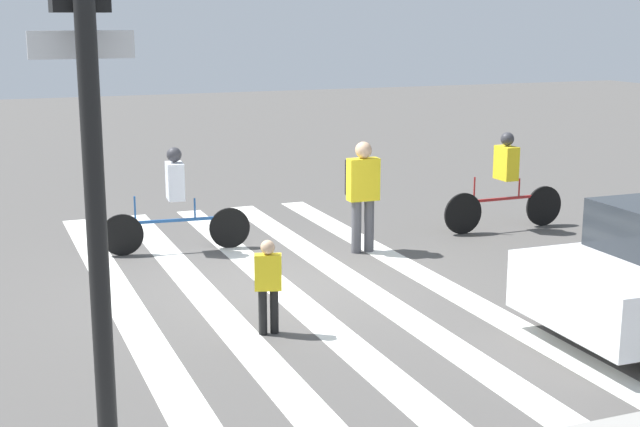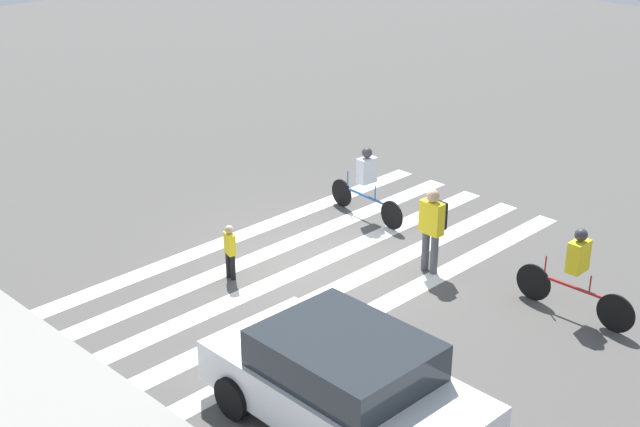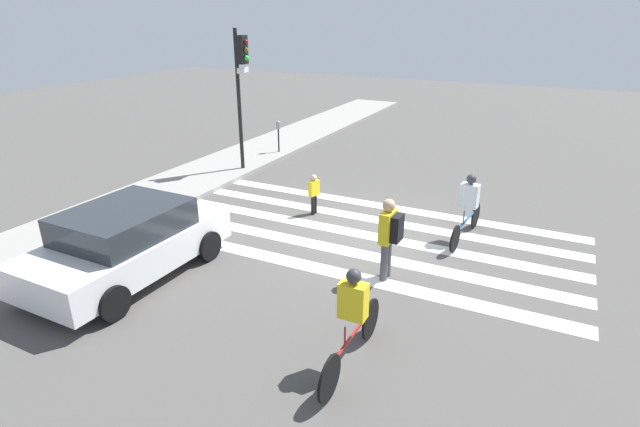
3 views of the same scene
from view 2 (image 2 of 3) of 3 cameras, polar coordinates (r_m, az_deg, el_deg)
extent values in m
plane|color=#4C4947|center=(17.24, -0.09, -3.13)|extent=(60.00, 60.00, 0.00)
cube|color=gray|center=(14.11, -18.71, -10.73)|extent=(36.00, 2.50, 0.14)
cube|color=silver|center=(16.05, 4.99, -5.36)|extent=(0.43, 10.00, 0.01)
cube|color=silver|center=(16.62, 2.35, -4.20)|extent=(0.43, 10.00, 0.01)
cube|color=silver|center=(17.24, -0.09, -3.12)|extent=(0.43, 10.00, 0.01)
cube|color=silver|center=(17.89, -2.36, -2.11)|extent=(0.43, 10.00, 0.01)
cube|color=silver|center=(18.58, -4.46, -1.16)|extent=(0.43, 10.00, 0.01)
cylinder|color=#4C4C51|center=(16.79, 7.32, -2.59)|extent=(0.15, 0.15, 0.79)
cylinder|color=#4C4C51|center=(16.91, 6.77, -2.37)|extent=(0.15, 0.15, 0.79)
cube|color=yellow|center=(16.56, 7.16, -0.27)|extent=(0.47, 0.23, 0.63)
sphere|color=tan|center=(16.39, 7.24, 1.14)|extent=(0.25, 0.25, 0.25)
cube|color=black|center=(16.70, 7.54, -0.08)|extent=(0.35, 0.18, 0.53)
cylinder|color=black|center=(16.57, -5.59, -3.43)|extent=(0.10, 0.10, 0.51)
cylinder|color=black|center=(16.66, -5.89, -3.28)|extent=(0.10, 0.10, 0.51)
cube|color=yellow|center=(16.42, -5.80, -1.93)|extent=(0.32, 0.22, 0.40)
sphere|color=tan|center=(16.30, -5.84, -1.03)|extent=(0.16, 0.16, 0.16)
cylinder|color=black|center=(19.68, 1.39, 1.32)|extent=(0.62, 0.10, 0.62)
cylinder|color=black|center=(18.59, 4.61, -0.11)|extent=(0.62, 0.10, 0.62)
cube|color=#1E4C8C|center=(19.06, 2.97, 1.10)|extent=(1.36, 0.17, 0.04)
cylinder|color=#1E4C8C|center=(18.81, 3.55, 1.30)|extent=(0.03, 0.03, 0.32)
cylinder|color=#1E4C8C|center=(19.40, 1.79, 2.17)|extent=(0.03, 0.03, 0.40)
cube|color=silver|center=(18.84, 3.01, 2.78)|extent=(0.28, 0.42, 0.55)
sphere|color=#333338|center=(18.71, 3.03, 3.91)|extent=(0.22, 0.22, 0.22)
cylinder|color=black|center=(16.22, 13.50, -4.30)|extent=(0.68, 0.04, 0.68)
cylinder|color=black|center=(15.59, 18.40, -6.08)|extent=(0.68, 0.04, 0.68)
cube|color=maroon|center=(15.81, 15.97, -4.58)|extent=(1.33, 0.04, 0.04)
cylinder|color=maroon|center=(15.62, 16.91, -4.38)|extent=(0.03, 0.03, 0.32)
cylinder|color=maroon|center=(15.96, 14.23, -3.29)|extent=(0.03, 0.03, 0.40)
cube|color=yellow|center=(15.54, 16.21, -2.64)|extent=(0.24, 0.40, 0.55)
sphere|color=#333338|center=(15.38, 16.37, -1.32)|extent=(0.22, 0.22, 0.22)
cube|color=silver|center=(12.48, 1.57, -11.36)|extent=(4.12, 1.98, 0.65)
cube|color=#23282D|center=(12.15, 1.60, -9.05)|extent=(2.28, 1.80, 0.54)
cylinder|color=black|center=(12.89, -5.57, -11.63)|extent=(0.64, 0.21, 0.64)
cylinder|color=black|center=(13.93, 0.53, -8.58)|extent=(0.64, 0.21, 0.64)
cylinder|color=black|center=(12.56, 8.91, -12.88)|extent=(0.64, 0.21, 0.64)
camera|label=1|loc=(15.18, -41.58, 1.08)|focal=50.00mm
camera|label=3|loc=(15.11, 41.66, 6.88)|focal=28.00mm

